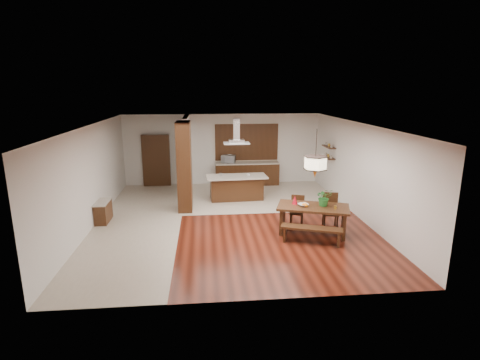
{
  "coord_description": "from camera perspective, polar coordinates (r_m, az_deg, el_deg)",
  "views": [
    {
      "loc": [
        -0.74,
        -10.81,
        3.94
      ],
      "look_at": [
        0.3,
        0.0,
        1.25
      ],
      "focal_mm": 28.0,
      "sensor_mm": 36.0,
      "label": 1
    }
  ],
  "objects": [
    {
      "name": "napkin_cone",
      "position": [
        10.48,
        8.36,
        -3.0
      ],
      "size": [
        0.16,
        0.16,
        0.24
      ],
      "primitive_type": "cone",
      "rotation": [
        0.0,
        0.0,
        -0.05
      ],
      "color": "#AF0C1A",
      "rests_on": "dining_table"
    },
    {
      "name": "microwave",
      "position": [
        15.3,
        -1.8,
        3.23
      ],
      "size": [
        0.63,
        0.49,
        0.31
      ],
      "primitive_type": "imported",
      "rotation": [
        0.0,
        0.0,
        -0.23
      ],
      "color": "silver",
      "rests_on": "rear_counter"
    },
    {
      "name": "dining_chair_left",
      "position": [
        11.1,
        8.65,
        -4.66
      ],
      "size": [
        0.49,
        0.49,
        0.87
      ],
      "primitive_type": null,
      "rotation": [
        0.0,
        0.0,
        -0.36
      ],
      "color": "black",
      "rests_on": "ground"
    },
    {
      "name": "dining_table",
      "position": [
        10.48,
        11.05,
        -5.02
      ],
      "size": [
        2.12,
        1.51,
        0.8
      ],
      "rotation": [
        0.0,
        0.0,
        -0.32
      ],
      "color": "black",
      "rests_on": "ground"
    },
    {
      "name": "room_shell",
      "position": [
        10.99,
        -1.56,
        4.08
      ],
      "size": [
        9.0,
        9.04,
        2.92
      ],
      "color": "#3D130B",
      "rests_on": "ground"
    },
    {
      "name": "kitchen_island",
      "position": [
        13.44,
        -0.53,
        -1.12
      ],
      "size": [
        2.18,
        1.04,
        0.88
      ],
      "rotation": [
        0.0,
        0.0,
        0.05
      ],
      "color": "black",
      "rests_on": "ground"
    },
    {
      "name": "hallway_console",
      "position": [
        11.99,
        -20.12,
        -4.57
      ],
      "size": [
        0.37,
        0.88,
        0.63
      ],
      "primitive_type": "cube",
      "color": "black",
      "rests_on": "ground"
    },
    {
      "name": "gold_ornament",
      "position": [
        10.27,
        14.33,
        -4.06
      ],
      "size": [
        0.07,
        0.07,
        0.1
      ],
      "primitive_type": "cylinder",
      "rotation": [
        0.0,
        0.0,
        -0.1
      ],
      "color": "gold",
      "rests_on": "dining_table"
    },
    {
      "name": "pendant_lantern",
      "position": [
        10.07,
        11.49,
        3.95
      ],
      "size": [
        0.64,
        0.64,
        1.31
      ],
      "primitive_type": null,
      "color": "beige",
      "rests_on": "room_shell"
    },
    {
      "name": "rear_counter",
      "position": [
        15.5,
        1.09,
        0.99
      ],
      "size": [
        2.6,
        0.62,
        0.95
      ],
      "color": "black",
      "rests_on": "ground"
    },
    {
      "name": "fruit_bowl",
      "position": [
        10.35,
        9.61,
        -3.77
      ],
      "size": [
        0.32,
        0.32,
        0.07
      ],
      "primitive_type": "imported",
      "rotation": [
        0.0,
        0.0,
        0.22
      ],
      "color": "beige",
      "rests_on": "dining_table"
    },
    {
      "name": "range_hood",
      "position": [
        13.07,
        -0.56,
        7.43
      ],
      "size": [
        0.9,
        0.55,
        0.87
      ],
      "primitive_type": null,
      "color": "silver",
      "rests_on": "room_shell"
    },
    {
      "name": "tile_hallway",
      "position": [
        11.67,
        -15.17,
        -6.29
      ],
      "size": [
        2.5,
        9.0,
        0.01
      ],
      "primitive_type": "cube",
      "color": "beige",
      "rests_on": "ground"
    },
    {
      "name": "hallway_doorway",
      "position": [
        15.6,
        -12.63,
        2.9
      ],
      "size": [
        1.1,
        0.2,
        2.1
      ],
      "primitive_type": "cube",
      "color": "black",
      "rests_on": "ground"
    },
    {
      "name": "shelf_upper",
      "position": [
        14.34,
        13.38,
        4.95
      ],
      "size": [
        0.26,
        0.9,
        0.04
      ],
      "primitive_type": "cube",
      "color": "black",
      "rests_on": "room_shell"
    },
    {
      "name": "partition_pier",
      "position": [
        12.28,
        -8.47,
        2.06
      ],
      "size": [
        0.45,
        1.0,
        2.9
      ],
      "primitive_type": "cube",
      "color": "black",
      "rests_on": "ground"
    },
    {
      "name": "dining_chair_right",
      "position": [
        11.06,
        13.62,
        -4.61
      ],
      "size": [
        0.52,
        0.52,
        1.0
      ],
      "primitive_type": null,
      "rotation": [
        0.0,
        0.0,
        -0.19
      ],
      "color": "black",
      "rests_on": "ground"
    },
    {
      "name": "partition_stub",
      "position": [
        14.34,
        -8.07,
        3.77
      ],
      "size": [
        0.18,
        2.4,
        2.9
      ],
      "primitive_type": "cube",
      "color": "silver",
      "rests_on": "ground"
    },
    {
      "name": "kitchen_window",
      "position": [
        15.52,
        1.0,
        5.8
      ],
      "size": [
        2.6,
        0.08,
        1.5
      ],
      "primitive_type": "cube",
      "color": "brown",
      "rests_on": "room_shell"
    },
    {
      "name": "dining_bench",
      "position": [
        9.96,
        10.81,
        -8.27
      ],
      "size": [
        1.59,
        0.87,
        0.44
      ],
      "primitive_type": null,
      "rotation": [
        0.0,
        0.0,
        -0.35
      ],
      "color": "black",
      "rests_on": "ground"
    },
    {
      "name": "island_cup",
      "position": [
        13.24,
        1.28,
        0.77
      ],
      "size": [
        0.14,
        0.14,
        0.09
      ],
      "primitive_type": "imported",
      "rotation": [
        0.0,
        0.0,
        0.29
      ],
      "color": "silver",
      "rests_on": "kitchen_island"
    },
    {
      "name": "tile_kitchen",
      "position": [
        14.02,
        2.89,
        -2.41
      ],
      "size": [
        5.5,
        4.0,
        0.01
      ],
      "primitive_type": "cube",
      "color": "beige",
      "rests_on": "ground"
    },
    {
      "name": "foliage_plant",
      "position": [
        10.42,
        12.71,
        -2.57
      ],
      "size": [
        0.44,
        0.39,
        0.49
      ],
      "primitive_type": "imported",
      "rotation": [
        0.0,
        0.0,
        -0.0
      ],
      "color": "#246C28",
      "rests_on": "dining_table"
    },
    {
      "name": "soffit_band",
      "position": [
        10.88,
        -1.59,
        8.35
      ],
      "size": [
        8.0,
        9.0,
        0.02
      ],
      "primitive_type": "cube",
      "color": "#3D1E0F",
      "rests_on": "room_shell"
    },
    {
      "name": "shelf_lower",
      "position": [
        14.4,
        13.29,
        3.38
      ],
      "size": [
        0.26,
        0.9,
        0.04
      ],
      "primitive_type": "cube",
      "color": "black",
      "rests_on": "room_shell"
    }
  ]
}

